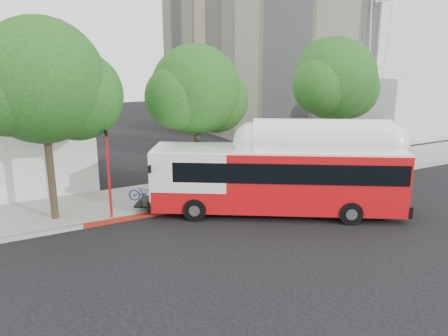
# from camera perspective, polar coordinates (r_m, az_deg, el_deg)

# --- Properties ---
(ground) EXTENTS (120.00, 120.00, 0.00)m
(ground) POSITION_cam_1_polar(r_m,az_deg,el_deg) (21.44, 5.84, -7.38)
(ground) COLOR black
(ground) RESTS_ON ground
(sidewalk) EXTENTS (60.00, 5.00, 0.15)m
(sidewalk) POSITION_cam_1_polar(r_m,az_deg,el_deg) (26.71, -2.01, -2.69)
(sidewalk) COLOR gray
(sidewalk) RESTS_ON ground
(curb_strip) EXTENTS (60.00, 0.30, 0.15)m
(curb_strip) POSITION_cam_1_polar(r_m,az_deg,el_deg) (24.52, 0.71, -4.27)
(curb_strip) COLOR gray
(curb_strip) RESTS_ON ground
(red_curb_segment) EXTENTS (10.00, 0.32, 0.16)m
(red_curb_segment) POSITION_cam_1_polar(r_m,az_deg,el_deg) (23.28, -5.78, -5.37)
(red_curb_segment) COLOR maroon
(red_curb_segment) RESTS_ON ground
(street_tree_left) EXTENTS (6.67, 5.80, 9.74)m
(street_tree_left) POSITION_cam_1_polar(r_m,az_deg,el_deg) (22.14, -21.47, 10.00)
(street_tree_left) COLOR #2D2116
(street_tree_left) RESTS_ON ground
(street_tree_mid) EXTENTS (5.75, 5.00, 8.62)m
(street_tree_mid) POSITION_cam_1_polar(r_m,az_deg,el_deg) (24.95, -2.91, 9.75)
(street_tree_mid) COLOR #2D2116
(street_tree_mid) RESTS_ON ground
(street_tree_right) EXTENTS (6.21, 5.40, 9.18)m
(street_tree_right) POSITION_cam_1_polar(r_m,az_deg,el_deg) (30.47, 14.83, 10.81)
(street_tree_right) COLOR #2D2116
(street_tree_right) RESTS_ON ground
(horizon_block) EXTENTS (20.00, 12.00, 6.00)m
(horizon_block) POSITION_cam_1_polar(r_m,az_deg,el_deg) (52.74, 23.57, 7.89)
(horizon_block) COLOR silver
(horizon_block) RESTS_ON ground
(transit_bus) EXTENTS (12.61, 9.12, 3.98)m
(transit_bus) POSITION_cam_1_polar(r_m,az_deg,el_deg) (22.34, 7.15, -1.47)
(transit_bus) COLOR red
(transit_bus) RESTS_ON ground
(signal_pole) EXTENTS (0.13, 0.43, 4.50)m
(signal_pole) POSITION_cam_1_polar(r_m,az_deg,el_deg) (21.94, -14.80, -0.92)
(signal_pole) COLOR red
(signal_pole) RESTS_ON ground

